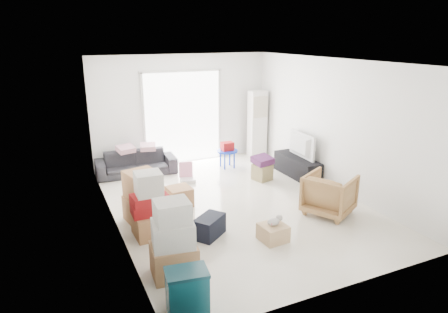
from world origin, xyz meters
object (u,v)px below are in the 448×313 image
television (298,154)px  armchair (330,192)px  tv_console (297,167)px  wood_crate (273,233)px  ottoman (262,172)px  ac_tower (257,124)px  sofa (136,159)px  storage_bins (187,292)px  kids_table (227,150)px

television → armchair: 2.02m
tv_console → wood_crate: size_ratio=3.45×
armchair → ottoman: armchair is taller
television → armchair: armchair is taller
tv_console → armchair: (-0.63, -1.92, 0.18)m
ac_tower → television: bearing=-88.4°
television → wood_crate: (-2.08, -2.37, -0.39)m
television → ottoman: television is taller
sofa → storage_bins: (-0.55, -5.12, -0.07)m
ac_tower → armchair: 3.82m
television → wood_crate: size_ratio=2.45×
television → ottoman: bearing=84.9°
television → kids_table: size_ratio=1.52×
tv_console → armchair: 2.03m
ac_tower → tv_console: bearing=-88.4°
ottoman → wood_crate: size_ratio=0.90×
television → ottoman: (-0.86, 0.12, -0.34)m
television → tv_console: bearing=0.0°
kids_table → armchair: bearing=-79.7°
ac_tower → television: ac_tower is taller
ottoman → kids_table: size_ratio=0.56×
armchair → sofa: bearing=8.6°
television → sofa: (-3.35, 1.68, -0.16)m
ac_tower → kids_table: (-1.15, -0.60, -0.42)m
ac_tower → ottoman: (-0.81, -1.71, -0.70)m
television → armchair: size_ratio=1.18×
storage_bins → tv_console: bearing=41.4°
tv_console → armchair: size_ratio=1.67×
sofa → wood_crate: sofa is taller
television → kids_table: 1.73m
ac_tower → armchair: (-0.58, -3.75, -0.46)m
ac_tower → ottoman: ac_tower is taller
tv_console → storage_bins: size_ratio=2.42×
television → armchair: (-0.63, -1.92, -0.11)m
tv_console → wood_crate: bearing=-131.3°
armchair → kids_table: bearing=-18.1°
sofa → kids_table: 2.19m
tv_console → armchair: bearing=-108.2°
tv_console → kids_table: kids_table is taller
armchair → kids_table: 3.21m
television → sofa: bearing=66.2°
armchair → wood_crate: size_ratio=2.07×
ac_tower → armchair: bearing=-98.8°
television → kids_table: (-1.20, 1.24, -0.06)m
ac_tower → storage_bins: ac_tower is taller
ottoman → ac_tower: bearing=64.8°
ac_tower → tv_console: size_ratio=1.28×
tv_console → ottoman: bearing=172.0°
ottoman → wood_crate: (-1.22, -2.49, -0.05)m
kids_table → ottoman: bearing=-72.7°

